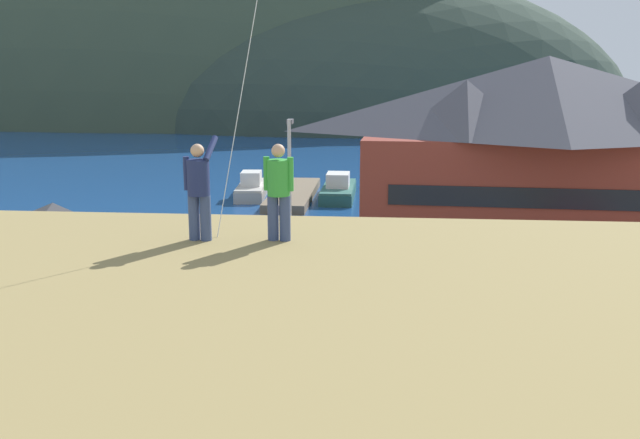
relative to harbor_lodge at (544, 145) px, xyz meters
The scene contains 17 objects.
ground_plane 25.79m from the harbor_lodge, 118.14° to the right, with size 600.00×600.00×0.00m, color #66604C.
parking_lot_pad 21.63m from the harbor_lodge, 124.63° to the right, with size 40.00×20.00×0.10m, color slate.
bay_water 40.09m from the harbor_lodge, 107.37° to the left, with size 360.00×84.00×0.03m, color navy.
far_hill_west_ridge 102.46m from the harbor_lodge, 117.88° to the left, with size 137.99×48.24×95.39m, color #3D4C38.
far_hill_east_peak 97.87m from the harbor_lodge, 99.06° to the left, with size 105.60×69.89×56.27m, color #2D3D33.
harbor_lodge is the anchor object (origin of this frame).
storage_shed_near_lot 28.33m from the harbor_lodge, 138.32° to the right, with size 6.63×6.04×5.63m.
wharf_dock 21.47m from the harbor_lodge, 142.49° to the left, with size 3.20×12.95×0.70m.
moored_boat_wharfside 24.37m from the harbor_lodge, 146.61° to the left, with size 2.70×6.98×2.16m.
moored_boat_outer_mooring 18.94m from the harbor_lodge, 134.85° to the left, with size 2.57×7.84×2.16m.
parked_car_mid_row_far 20.19m from the harbor_lodge, 126.10° to the right, with size 4.31×2.28×1.82m.
parked_car_lone_by_shed 27.92m from the harbor_lodge, 124.79° to the right, with size 4.30×2.25×1.82m.
parked_car_front_row_silver 23.30m from the harbor_lodge, 109.77° to the right, with size 4.30×2.25×1.82m.
parked_car_corner_spot 16.07m from the harbor_lodge, 105.20° to the right, with size 4.32×2.29×1.82m.
parking_light_pole 17.88m from the harbor_lodge, 139.45° to the right, with size 0.24×0.78×7.97m.
person_kite_flyer 32.62m from the harbor_lodge, 113.13° to the right, with size 0.56×0.64×1.86m.
person_companion 31.99m from the harbor_lodge, 110.86° to the right, with size 0.55×0.40×1.74m.
Camera 1 is at (2.27, -19.77, 10.28)m, focal length 39.13 mm.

